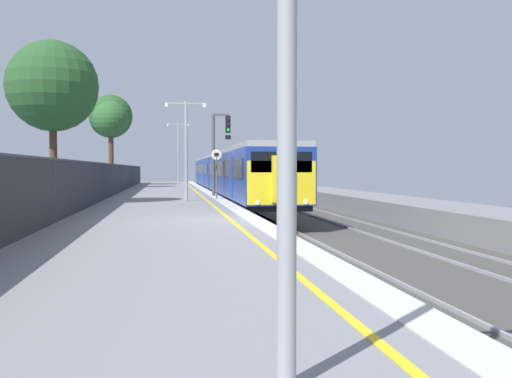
% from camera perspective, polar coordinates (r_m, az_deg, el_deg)
% --- Properties ---
extents(ground, '(17.40, 110.00, 1.21)m').
position_cam_1_polar(ground, '(17.97, 7.09, -4.93)').
color(ground, gray).
extents(commuter_train_at_platform, '(2.83, 42.50, 3.81)m').
position_cam_1_polar(commuter_train_at_platform, '(42.95, -2.87, 1.60)').
color(commuter_train_at_platform, navy).
rests_on(commuter_train_at_platform, ground).
extents(signal_gantry, '(1.10, 0.24, 4.76)m').
position_cam_1_polar(signal_gantry, '(33.46, -3.76, 4.43)').
color(signal_gantry, '#47474C').
rests_on(signal_gantry, ground).
extents(speed_limit_sign, '(0.59, 0.08, 2.60)m').
position_cam_1_polar(speed_limit_sign, '(30.02, -3.94, 2.20)').
color(speed_limit_sign, '#59595B').
rests_on(speed_limit_sign, ground).
extents(platform_lamp_mid, '(2.00, 0.20, 4.80)m').
position_cam_1_polar(platform_lamp_mid, '(27.95, -6.93, 4.71)').
color(platform_lamp_mid, '#93999E').
rests_on(platform_lamp_mid, ground).
extents(platform_lamp_far, '(2.00, 0.20, 5.68)m').
position_cam_1_polar(platform_lamp_far, '(51.90, -7.70, 3.95)').
color(platform_lamp_far, '#93999E').
rests_on(platform_lamp_far, ground).
extents(platform_back_fence, '(0.07, 99.00, 1.87)m').
position_cam_1_polar(platform_back_fence, '(17.49, -19.34, -0.01)').
color(platform_back_fence, '#282B2D').
rests_on(platform_back_fence, ground).
extents(background_tree_left, '(4.16, 4.16, 8.73)m').
position_cam_1_polar(background_tree_left, '(57.67, -14.31, 6.84)').
color(background_tree_left, '#473323').
rests_on(background_tree_left, ground).
extents(background_tree_centre, '(3.93, 3.93, 7.11)m').
position_cam_1_polar(background_tree_centre, '(26.75, -19.70, 9.34)').
color(background_tree_centre, '#473323').
rests_on(background_tree_centre, ground).
extents(background_tree_right, '(2.95, 2.95, 7.17)m').
position_cam_1_polar(background_tree_right, '(49.25, -14.27, 6.56)').
color(background_tree_right, '#473323').
rests_on(background_tree_right, ground).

